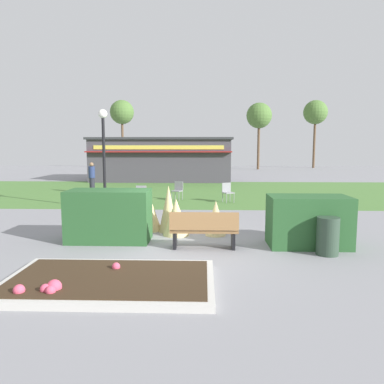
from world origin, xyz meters
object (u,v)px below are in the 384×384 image
(tree_right_bg, at_px, (259,116))
(park_bench, at_px, (204,230))
(trash_bin, at_px, (328,236))
(tree_center_bg, at_px, (122,113))
(tree_left_bg, at_px, (315,113))
(cafe_chair_east, at_px, (178,189))
(person_strolling, at_px, (92,178))
(cafe_chair_west, at_px, (227,191))
(parked_car_west_slot, at_px, (159,166))
(cafe_chair_center, at_px, (141,194))
(food_kiosk, at_px, (162,159))
(lamppost_mid, at_px, (104,147))

(tree_right_bg, bearing_deg, park_bench, -100.38)
(trash_bin, distance_m, tree_center_bg, 38.23)
(park_bench, distance_m, tree_left_bg, 38.64)
(trash_bin, distance_m, tree_right_bg, 33.80)
(cafe_chair_east, xyz_separation_m, person_strolling, (-4.85, 2.37, 0.33))
(cafe_chair_west, distance_m, tree_left_bg, 31.05)
(tree_left_bg, bearing_deg, cafe_chair_east, -117.57)
(cafe_chair_east, height_order, parked_car_west_slot, parked_car_west_slot)
(tree_right_bg, bearing_deg, cafe_chair_center, -108.26)
(tree_right_bg, xyz_separation_m, tree_center_bg, (-15.75, 2.35, 0.61))
(cafe_chair_west, xyz_separation_m, tree_center_bg, (-10.80, 27.29, 5.97))
(person_strolling, height_order, tree_center_bg, tree_center_bg)
(cafe_chair_west, relative_size, cafe_chair_center, 1.00)
(park_bench, relative_size, food_kiosk, 0.16)
(trash_bin, distance_m, tree_left_bg, 38.16)
(lamppost_mid, height_order, tree_left_bg, tree_left_bg)
(park_bench, xyz_separation_m, cafe_chair_west, (1.06, 7.85, 0.05))
(cafe_chair_west, distance_m, parked_car_west_slot, 21.12)
(trash_bin, height_order, cafe_chair_center, trash_bin)
(parked_car_west_slot, bearing_deg, person_strolling, -95.00)
(tree_left_bg, distance_m, tree_center_bg, 22.78)
(cafe_chair_east, xyz_separation_m, parked_car_west_slot, (-3.34, 19.70, 0.12))
(cafe_chair_west, bearing_deg, tree_left_bg, 66.86)
(food_kiosk, bearing_deg, person_strolling, -109.49)
(tree_right_bg, height_order, tree_center_bg, tree_center_bg)
(park_bench, bearing_deg, tree_right_bg, 79.62)
(lamppost_mid, relative_size, parked_car_west_slot, 0.94)
(tree_right_bg, bearing_deg, tree_left_bg, 23.63)
(lamppost_mid, bearing_deg, tree_center_bg, 100.97)
(tree_left_bg, bearing_deg, trash_bin, -105.59)
(food_kiosk, height_order, tree_center_bg, tree_center_bg)
(cafe_chair_east, bearing_deg, person_strolling, 153.93)
(parked_car_west_slot, xyz_separation_m, tree_left_bg, (17.64, 7.68, 5.84))
(food_kiosk, relative_size, tree_right_bg, 1.41)
(parked_car_west_slot, bearing_deg, trash_bin, -75.30)
(park_bench, bearing_deg, tree_left_bg, 70.03)
(park_bench, height_order, trash_bin, park_bench)
(park_bench, relative_size, tree_left_bg, 0.21)
(person_strolling, bearing_deg, tree_left_bg, 41.48)
(tree_right_bg, bearing_deg, person_strolling, -118.94)
(lamppost_mid, bearing_deg, parked_car_west_slot, 91.38)
(trash_bin, height_order, cafe_chair_west, trash_bin)
(cafe_chair_west, distance_m, cafe_chair_center, 4.00)
(lamppost_mid, xyz_separation_m, cafe_chair_center, (1.38, 0.55, -2.01))
(cafe_chair_east, bearing_deg, cafe_chair_center, -124.74)
(trash_bin, relative_size, tree_left_bg, 0.11)
(park_bench, height_order, tree_center_bg, tree_center_bg)
(trash_bin, height_order, tree_center_bg, tree_center_bg)
(food_kiosk, bearing_deg, cafe_chair_center, -87.68)
(lamppost_mid, bearing_deg, person_strolling, 112.39)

